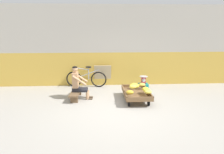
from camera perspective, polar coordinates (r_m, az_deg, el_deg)
name	(u,v)px	position (r m, az deg, el deg)	size (l,w,h in m)	color
ground_plane	(120,110)	(6.33, 2.07, -9.02)	(80.00, 80.00, 0.00)	#A39E93
back_wall	(113,46)	(8.78, 0.38, 8.47)	(16.00, 0.30, 3.28)	gold
banana_cart	(136,94)	(7.10, 6.59, -4.49)	(0.84, 1.44, 0.36)	brown
banana_pile	(139,88)	(6.95, 7.26, -2.94)	(0.85, 1.10, 0.26)	yellow
low_bench	(76,93)	(7.33, -9.77, -4.33)	(0.36, 1.12, 0.27)	brown
vendor_seated	(78,83)	(7.22, -9.20, -1.55)	(0.69, 0.50, 1.14)	tan
plastic_crate	(143,87)	(8.14, 8.49, -2.81)	(0.36, 0.28, 0.30)	#19847F
weighing_scale	(144,80)	(8.06, 8.57, -0.75)	(0.30, 0.30, 0.29)	#28282D
bicycle_near_left	(86,78)	(8.64, -7.03, -0.40)	(1.65, 0.48, 0.86)	black
sign_board	(103,75)	(8.78, -2.54, 0.47)	(0.70, 0.26, 0.87)	#C6B289
shopping_bag	(142,91)	(7.85, 8.26, -3.66)	(0.18, 0.12, 0.24)	silver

